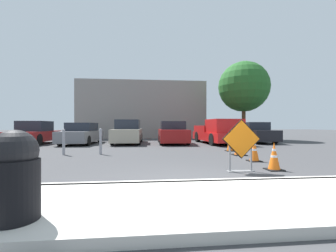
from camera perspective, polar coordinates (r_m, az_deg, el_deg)
ground_plane at (r=14.44m, az=-1.76°, el=-4.68°), size 96.00×96.00×0.00m
sidewalk_strip at (r=3.62m, az=11.22°, el=-18.43°), size 21.67×2.14×0.14m
curb_lip at (r=4.61m, az=7.22°, el=-14.33°), size 21.67×0.20×0.14m
road_closed_sign at (r=6.21m, az=18.10°, el=-4.26°), size 1.04×0.20×1.39m
traffic_cone_nearest at (r=6.83m, az=25.34°, el=-7.05°), size 0.42×0.42×0.75m
traffic_cone_second at (r=8.20m, az=21.06°, el=-5.70°), size 0.42×0.42×0.79m
traffic_cone_third at (r=9.67m, az=17.61°, el=-4.80°), size 0.51×0.51×0.79m
traffic_cone_fourth at (r=11.06m, az=15.43°, el=-4.42°), size 0.38×0.38×0.70m
parked_car_nearest at (r=17.00m, az=-30.77°, el=-1.65°), size 1.90×4.10×1.50m
parked_car_second at (r=15.87m, az=-21.05°, el=-1.93°), size 2.08×4.37×1.39m
parked_car_third at (r=15.53m, az=-10.13°, el=-1.64°), size 1.89×4.69×1.60m
parked_car_fourth at (r=15.09m, az=1.17°, el=-1.86°), size 1.93×4.09×1.49m
pickup_truck at (r=15.18m, az=12.85°, el=-1.72°), size 2.31×5.13×1.61m
parked_car_fifth at (r=17.33m, az=21.07°, el=-1.65°), size 1.87×4.31×1.44m
trash_bin at (r=3.15m, az=-34.36°, el=-10.20°), size 0.52×0.52×1.04m
bollard_nearest at (r=9.86m, az=-16.75°, el=-3.60°), size 0.12×0.12×1.09m
bollard_second at (r=10.25m, az=-24.98°, el=-3.49°), size 0.12×0.12×1.09m
building_facade_backdrop at (r=23.25m, az=-6.47°, el=3.84°), size 12.05×5.00×5.41m
street_tree_behind_lot at (r=20.61m, az=18.67°, el=9.40°), size 4.29×4.29×6.68m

